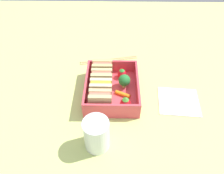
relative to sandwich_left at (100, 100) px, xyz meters
The scene contains 14 objects.
ground_plane 8.23cm from the sandwich_left, 26.24° to the right, with size 120.00×120.00×2.00cm, color #BFD170.
bento_tray 7.39cm from the sandwich_left, 26.24° to the right, with size 17.61×14.79×1.20cm, color #D7414E.
bento_rim 6.65cm from the sandwich_left, 26.24° to the right, with size 17.61×14.79×4.01cm.
sandwich_left is the anchor object (origin of this frame).
sandwich_center_left 3.95cm from the sandwich_left, ahead, with size 3.28×5.85×5.39cm.
sandwich_center 7.91cm from the sandwich_left, ahead, with size 3.28×5.85×5.39cm.
sandwich_center_right 11.86cm from the sandwich_left, ahead, with size 3.28×5.85×5.39cm.
strawberry_left 6.62cm from the sandwich_left, 89.55° to the right, with size 2.90×2.90×3.50cm.
carrot_stick_far_left 7.56cm from the sandwich_left, 55.28° to the right, with size 1.07×1.07×4.31cm, color orange.
broccoli_floret 10.00cm from the sandwich_left, 39.80° to the right, with size 3.40×3.40×4.20cm.
strawberry_far_left 13.08cm from the sandwich_left, 26.48° to the right, with size 2.62×2.62×3.22cm.
chopstick_pair 21.59cm from the sandwich_left, ahead, with size 5.33×19.19×0.70cm.
drinking_glass 10.47cm from the sandwich_left, behind, with size 5.85×5.85×8.65cm, color white.
folded_napkin 22.18cm from the sandwich_left, 81.80° to the right, with size 10.11×11.13×0.40cm, color silver.
Camera 1 is at (-42.65, -0.67, 46.77)cm, focal length 35.00 mm.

